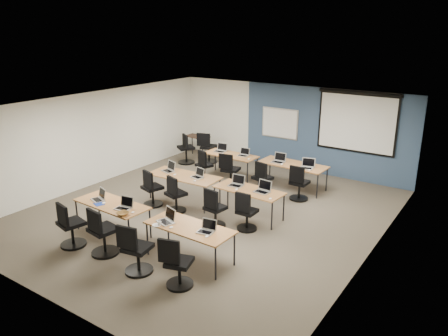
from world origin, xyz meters
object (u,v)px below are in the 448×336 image
Objects in this scene: laptop_4 at (169,169)px; spare_chair_b at (186,151)px; task_chair_11 at (299,186)px; utility_table at (197,139)px; training_table_front_right at (190,229)px; training_table_back_right at (293,165)px; laptop_3 at (207,229)px; task_chair_10 at (262,181)px; task_chair_0 at (70,228)px; laptop_9 at (244,154)px; spare_chair_a at (208,150)px; training_table_mid_right at (249,191)px; laptop_0 at (99,197)px; task_chair_6 at (214,211)px; task_chair_4 at (152,191)px; training_table_front_left at (112,205)px; training_table_back_left at (231,156)px; laptop_8 at (221,150)px; laptop_5 at (198,175)px; whiteboard at (280,123)px; task_chair_3 at (177,267)px; laptop_7 at (263,189)px; task_chair_5 at (175,197)px; task_chair_9 at (229,173)px; training_table_mid_left at (184,177)px; laptop_11 at (307,166)px; laptop_6 at (237,183)px; task_chair_2 at (135,253)px; laptop_1 at (124,206)px; task_chair_8 at (204,168)px; laptop_2 at (167,219)px; laptop_10 at (279,160)px; task_chair_1 at (102,235)px; task_chair_7 at (246,214)px.

spare_chair_b is at bearing 137.58° from laptop_4.
task_chair_11 reaches higher than utility_table.
training_table_front_right and training_table_back_right have the same top height.
task_chair_10 reaches higher than laptop_3.
task_chair_0 is 1.03× the size of task_chair_10.
laptop_9 is 2.06m from spare_chair_a.
laptop_0 reaches higher than training_table_mid_right.
spare_chair_b is (-3.65, 3.50, 0.04)m from task_chair_6.
task_chair_0 is 1.03× the size of task_chair_4.
training_table_back_left is (0.07, 4.70, -0.00)m from training_table_front_left.
laptop_8 is at bearing 128.79° from task_chair_6.
whiteboard is at bearing 99.63° from laptop_5.
task_chair_3 is 2.77× the size of laptop_7.
laptop_3 is (0.41, 0.01, 0.10)m from training_table_front_right.
task_chair_5 is at bearing 18.51° from task_chair_4.
training_table_mid_left is at bearing -111.76° from task_chair_9.
laptop_11 is at bearing 77.66° from laptop_0.
training_table_back_left is 4.66× the size of laptop_11.
training_table_front_right is at bearing -83.16° from laptop_6.
laptop_8 is (-1.98, 5.71, 0.38)m from task_chair_2.
spare_chair_a is at bearing 134.26° from task_chair_6.
laptop_4 is at bearing 102.04° from laptop_1.
task_chair_8 and laptop_9 have the same top height.
whiteboard is at bearing 94.54° from task_chair_0.
task_chair_2 is (-0.03, -0.88, -0.38)m from laptop_2.
laptop_11 is 0.71m from task_chair_11.
laptop_4 is at bearing -60.95° from utility_table.
laptop_11 is at bearing 58.93° from laptop_1.
laptop_5 reaches higher than task_chair_8.
laptop_7 reaches higher than task_chair_11.
laptop_5 is (0.52, 2.46, 0.10)m from training_table_front_left.
training_table_front_right is at bearing 26.26° from laptop_2.
task_chair_3 is (0.40, -0.88, -0.28)m from training_table_front_right.
training_table_back_right is at bearing 6.83° from training_table_back_left.
laptop_4 is 0.40× the size of utility_table.
laptop_1 is 2.62m from laptop_4.
spare_chair_b is at bearing 168.95° from task_chair_11.
task_chair_1 is at bearing -104.02° from laptop_10.
training_table_front_left and training_table_mid_right have the same top height.
training_table_front_right is at bearing -86.92° from laptop_10.
spare_chair_b is at bearing 165.57° from task_chair_8.
utility_table is (-2.91, -0.62, -0.80)m from whiteboard.
task_chair_11 is (0.53, -0.72, -0.28)m from training_table_back_right.
task_chair_1 is 5.67m from laptop_8.
task_chair_11 reaches higher than task_chair_8.
spare_chair_a is (-1.05, 3.90, 0.02)m from task_chair_4.
task_chair_6 is 0.92× the size of spare_chair_b.
task_chair_8 is at bearing 170.48° from task_chair_9.
task_chair_7 is 2.91m from task_chair_9.
laptop_7 is 0.36× the size of task_chair_10.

